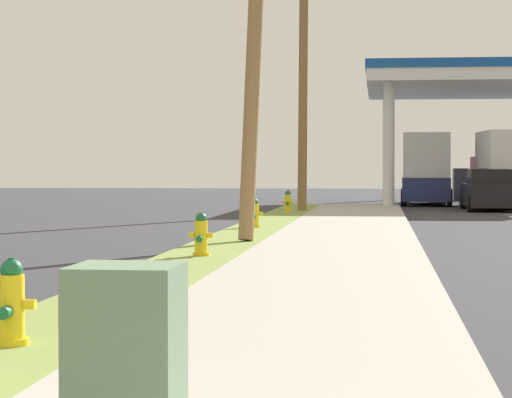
{
  "coord_description": "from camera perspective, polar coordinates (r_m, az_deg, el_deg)",
  "views": [
    {
      "loc": [
        3.79,
        -5.18,
        1.63
      ],
      "look_at": [
        1.25,
        17.17,
        0.98
      ],
      "focal_mm": 76.36,
      "sensor_mm": 36.0,
      "label": 1
    }
  ],
  "objects": [
    {
      "name": "car_teal_by_far_pump",
      "position": [
        52.82,
        12.66,
        0.63
      ],
      "size": [
        2.14,
        4.59,
        1.57
      ],
      "color": "#197075",
      "rests_on": "ground"
    },
    {
      "name": "utility_cabinet",
      "position": [
        5.57,
        -6.81,
        -9.11
      ],
      "size": [
        0.59,
        0.61,
        1.02
      ],
      "color": "slate",
      "rests_on": "sidewalk_slab"
    },
    {
      "name": "truck_navy_on_apron",
      "position": [
        48.49,
        8.96,
        1.46
      ],
      "size": [
        2.44,
        6.5,
        3.11
      ],
      "color": "navy",
      "rests_on": "ground"
    },
    {
      "name": "fire_hydrant_second",
      "position": [
        18.64,
        -2.9,
        -1.99
      ],
      "size": [
        0.42,
        0.38,
        0.74
      ],
      "color": "yellow",
      "rests_on": "grass_verge"
    },
    {
      "name": "fire_hydrant_fourth",
      "position": [
        36.88,
        1.68,
        -0.19
      ],
      "size": [
        0.42,
        0.37,
        0.74
      ],
      "color": "yellow",
      "rests_on": "grass_verge"
    },
    {
      "name": "utility_pole_background",
      "position": [
        38.63,
        2.49,
        6.74
      ],
      "size": [
        1.22,
        0.89,
        9.7
      ],
      "color": "olive",
      "rests_on": "grass_verge"
    },
    {
      "name": "fire_hydrant_nearest",
      "position": [
        9.49,
        -12.69,
        -5.54
      ],
      "size": [
        0.42,
        0.38,
        0.74
      ],
      "color": "yellow",
      "rests_on": "grass_verge"
    },
    {
      "name": "truck_red_at_forecourt",
      "position": [
        45.71,
        12.87,
        1.43
      ],
      "size": [
        2.49,
        6.51,
        3.11
      ],
      "color": "red",
      "rests_on": "ground"
    },
    {
      "name": "car_black_by_near_pump",
      "position": [
        42.22,
        12.15,
        0.38
      ],
      "size": [
        1.97,
        4.51,
        1.57
      ],
      "color": "black",
      "rests_on": "ground"
    },
    {
      "name": "fire_hydrant_third",
      "position": [
        27.43,
        -0.07,
        -0.82
      ],
      "size": [
        0.42,
        0.37,
        0.74
      ],
      "color": "yellow",
      "rests_on": "grass_verge"
    },
    {
      "name": "utility_pole_midground",
      "position": [
        23.24,
        -0.01,
        10.08
      ],
      "size": [
        0.61,
        2.35,
        9.67
      ],
      "color": "#937047",
      "rests_on": "grass_verge"
    }
  ]
}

